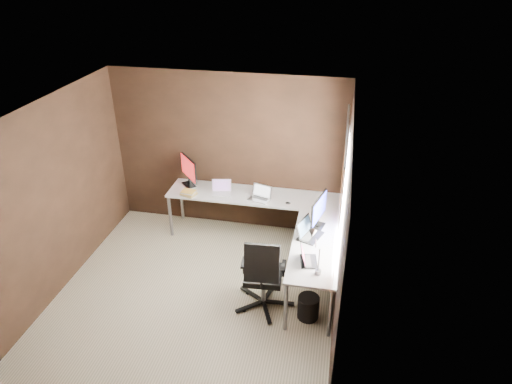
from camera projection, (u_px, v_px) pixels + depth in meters
room at (219, 211)px, 5.45m from camera, size 3.60×3.60×2.50m
desk at (273, 216)px, 6.49m from camera, size 2.65×2.25×0.73m
drawer_pedestal at (313, 238)px, 6.67m from camera, size 0.42×0.50×0.60m
monitor_left at (189, 170)px, 7.08m from camera, size 0.38×0.42×0.47m
monitor_right at (319, 210)px, 6.04m from camera, size 0.19×0.53×0.45m
laptop_white at (221, 190)px, 6.96m from camera, size 0.32×0.26×0.20m
laptop_silver at (260, 196)px, 6.80m from camera, size 0.35×0.30×0.21m
laptop_black_big at (308, 233)px, 5.93m from camera, size 0.36×0.42×0.24m
laptop_black_small at (307, 259)px, 5.44m from camera, size 0.25×0.31×0.19m
book_stack at (189, 193)px, 6.91m from camera, size 0.27×0.24×0.07m
mouse_left at (191, 194)px, 6.92m from camera, size 0.10×0.08×0.03m
mouse_corner at (288, 203)px, 6.67m from camera, size 0.10×0.08×0.03m
desk_lamp at (314, 246)px, 5.17m from camera, size 0.18×0.21×0.54m
office_chair at (263, 287)px, 5.70m from camera, size 0.59×0.59×1.06m
wastebasket at (308, 307)px, 5.61m from camera, size 0.33×0.33×0.30m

